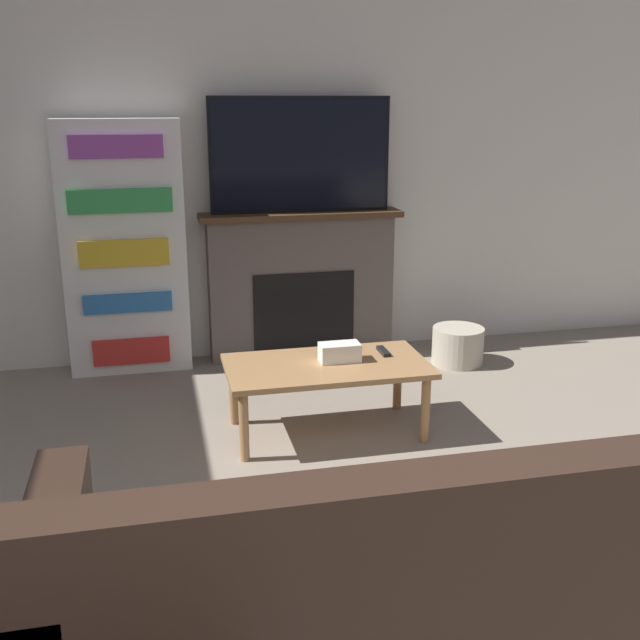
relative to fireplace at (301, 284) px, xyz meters
The scene contains 9 objects.
wall_back 0.92m from the fireplace, 159.62° to the left, with size 6.57×0.06×2.70m.
fireplace is the anchor object (origin of this frame).
tv 0.90m from the fireplace, 90.00° to the right, with size 1.23×0.03×0.77m.
couch 3.20m from the fireplace, 92.39° to the right, with size 2.58×0.90×0.91m.
coffee_table 1.35m from the fireplace, 95.42° to the right, with size 1.09×0.59×0.41m.
tissue_box 1.31m from the fireplace, 92.14° to the right, with size 0.22×0.12×0.10m.
remote_control 1.26m from the fireplace, 79.74° to the right, with size 0.04×0.15×0.02m.
bookshelf 1.23m from the fireplace, behind, with size 0.79×0.29×1.67m.
storage_basket 1.18m from the fireplace, 22.59° to the right, with size 0.36×0.36×0.26m.
Camera 1 is at (-0.62, -1.07, 1.78)m, focal length 42.00 mm.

